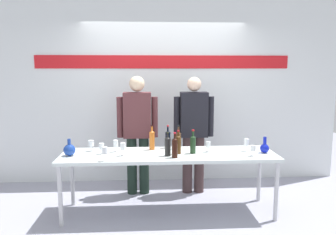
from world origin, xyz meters
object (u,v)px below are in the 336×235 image
at_px(presenter_left, 138,128).
at_px(wine_bottle_2, 168,145).
at_px(wine_bottle_5, 178,144).
at_px(wine_glass_left_3, 116,144).
at_px(wine_glass_left_1, 102,147).
at_px(wine_glass_right_0, 253,148).
at_px(presenter_right, 194,128).
at_px(wine_bottle_0, 152,139).
at_px(decanter_blue_left, 69,150).
at_px(wine_glass_left_0, 105,151).
at_px(wine_bottle_4, 175,147).
at_px(wine_glass_right_2, 246,142).
at_px(wine_bottle_1, 178,139).
at_px(wine_glass_left_4, 91,143).
at_px(display_table, 169,158).
at_px(wine_glass_right_1, 208,145).
at_px(wine_glass_left_2, 123,147).
at_px(decanter_blue_right, 265,148).
at_px(wine_bottle_6, 193,143).
at_px(wine_bottle_3, 168,138).

xyz_separation_m(presenter_left, wine_bottle_2, (0.38, -0.80, -0.07)).
distance_m(wine_bottle_2, wine_bottle_5, 0.17).
distance_m(wine_bottle_2, wine_glass_left_3, 0.68).
bearing_deg(wine_glass_left_1, wine_glass_right_0, -6.20).
relative_size(presenter_right, wine_bottle_0, 5.24).
relative_size(decanter_blue_left, wine_glass_left_0, 1.28).
bearing_deg(wine_bottle_4, presenter_right, 68.86).
height_order(presenter_left, wine_glass_right_2, presenter_left).
relative_size(wine_bottle_1, wine_glass_left_4, 2.17).
bearing_deg(wine_glass_right_2, wine_bottle_2, -170.79).
xyz_separation_m(decanter_blue_left, wine_glass_right_2, (2.17, 0.09, 0.04)).
relative_size(wine_bottle_0, wine_glass_left_0, 1.99).
xyz_separation_m(display_table, decanter_blue_left, (-1.19, -0.04, 0.13)).
bearing_deg(wine_bottle_5, wine_glass_right_2, 4.33).
height_order(wine_bottle_4, wine_bottle_5, wine_bottle_4).
bearing_deg(display_table, wine_glass_left_1, 179.13).
relative_size(presenter_right, wine_glass_right_1, 12.63).
xyz_separation_m(wine_bottle_1, wine_bottle_5, (-0.03, -0.27, 0.00)).
xyz_separation_m(presenter_right, wine_bottle_4, (-0.34, -0.89, -0.05)).
bearing_deg(wine_glass_left_2, wine_bottle_5, 4.88).
bearing_deg(wine_bottle_5, wine_glass_left_3, 169.64).
xyz_separation_m(wine_glass_left_0, wine_glass_left_2, (0.19, 0.21, -0.00)).
height_order(decanter_blue_right, wine_bottle_0, wine_bottle_0).
bearing_deg(presenter_right, wine_glass_left_1, -151.04).
bearing_deg(decanter_blue_left, presenter_left, 42.83).
relative_size(presenter_left, presenter_right, 1.01).
bearing_deg(wine_bottle_1, wine_glass_right_1, -30.07).
distance_m(wine_bottle_1, wine_bottle_5, 0.27).
bearing_deg(wine_bottle_1, wine_glass_left_0, -148.60).
height_order(wine_bottle_1, wine_bottle_2, wine_bottle_1).
xyz_separation_m(presenter_left, wine_bottle_5, (0.51, -0.71, -0.07)).
xyz_separation_m(wine_bottle_2, wine_bottle_4, (0.08, -0.08, 0.00)).
xyz_separation_m(wine_glass_left_2, wine_glass_right_0, (1.54, -0.11, -0.02)).
relative_size(wine_bottle_4, wine_glass_left_4, 2.14).
relative_size(wine_glass_left_4, wine_glass_right_0, 1.09).
xyz_separation_m(wine_bottle_2, wine_bottle_5, (0.13, 0.10, -0.00)).
xyz_separation_m(wine_bottle_4, wine_glass_right_0, (0.93, 0.02, -0.04)).
relative_size(wine_glass_left_0, wine_glass_left_3, 1.08).
height_order(wine_bottle_1, wine_glass_left_0, wine_bottle_1).
height_order(presenter_left, wine_glass_right_0, presenter_left).
relative_size(wine_bottle_2, wine_bottle_6, 0.97).
distance_m(decanter_blue_left, wine_bottle_6, 1.48).
bearing_deg(wine_bottle_4, wine_glass_left_1, 166.28).
height_order(wine_glass_left_1, wine_glass_left_2, wine_glass_left_2).
bearing_deg(wine_bottle_5, wine_bottle_4, -107.61).
distance_m(wine_bottle_2, wine_bottle_6, 0.33).
bearing_deg(wine_bottle_3, presenter_left, 135.58).
relative_size(presenter_right, wine_bottle_6, 5.68).
relative_size(wine_glass_left_4, wine_glass_right_1, 1.06).
relative_size(wine_bottle_4, wine_glass_right_2, 1.87).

